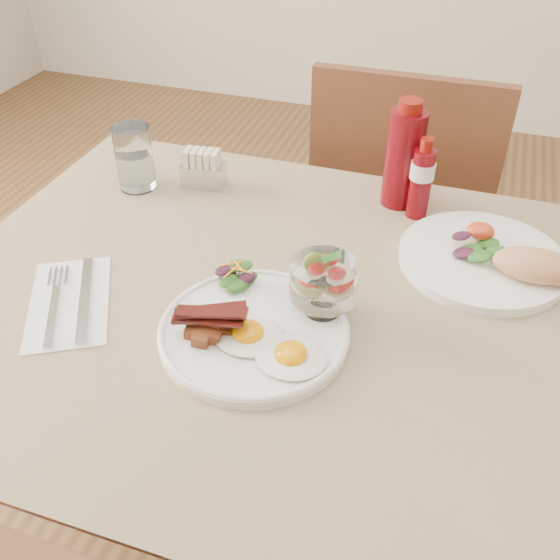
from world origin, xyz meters
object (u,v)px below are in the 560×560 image
Objects in this scene: hot_sauce_bottle at (421,180)px; water_glass at (135,161)px; chair_far at (400,216)px; sugar_caddy at (203,170)px; main_plate at (254,333)px; second_plate at (495,259)px; ketchup_bottle at (404,157)px; fruit_cup at (324,281)px; table at (339,352)px.

hot_sauce_bottle reaches higher than water_glass.
sugar_caddy is (-0.36, -0.37, 0.26)m from chair_far.
chair_far is 3.32× the size of main_plate.
chair_far is 0.58m from second_plate.
water_glass is at bearing 137.75° from main_plate.
ketchup_bottle is 2.29× the size of sugar_caddy.
main_plate is at bearing -42.25° from water_glass.
hot_sauce_bottle is 1.23× the size of water_glass.
ketchup_bottle is (0.13, 0.45, 0.09)m from main_plate.
chair_far is 5.96× the size of hot_sauce_bottle.
main_plate is at bearing -98.25° from chair_far.
water_glass is at bearing -167.29° from sugar_caddy.
hot_sauce_bottle is (-0.15, 0.13, 0.06)m from second_plate.
ketchup_bottle reaches higher than chair_far.
sugar_caddy reaches higher than second_plate.
fruit_cup is 0.32m from second_plate.
table is 13.15× the size of fruit_cup.
table is 10.46× the size of water_glass.
second_plate is at bearing -66.01° from chair_far.
water_glass is (-0.49, -0.42, 0.28)m from chair_far.
table is 0.48m from sugar_caddy.
chair_far is 0.58m from sugar_caddy.
fruit_cup is 0.79× the size of water_glass.
main_plate is (-0.11, -0.76, 0.24)m from chair_far.
fruit_cup is 0.49× the size of ketchup_bottle.
chair_far is at bearing 40.79° from water_glass.
ketchup_bottle is (-0.19, 0.16, 0.08)m from second_plate.
second_plate is 0.58m from sugar_caddy.
table is at bearing -26.75° from water_glass.
chair_far reaches higher than table.
chair_far is at bearing 81.75° from main_plate.
chair_far is 0.70m from water_glass.
chair_far reaches higher than water_glass.
ketchup_bottle is 1.62× the size of water_glass.
water_glass is at bearing -168.34° from ketchup_bottle.
second_plate is at bearing -40.51° from hot_sauce_bottle.
water_glass is at bearing 149.50° from fruit_cup.
chair_far reaches higher than fruit_cup.
hot_sauce_bottle is at bearing 66.98° from main_plate.
water_glass reaches higher than sugar_caddy.
second_plate is (0.24, 0.21, -0.05)m from fruit_cup.
hot_sauce_bottle is at bearing -3.77° from sugar_caddy.
fruit_cup is 0.35m from hot_sauce_bottle.
fruit_cup is at bearing -50.31° from sugar_caddy.
main_plate is 0.13m from fruit_cup.
hot_sauce_bottle reaches higher than main_plate.
main_plate is 1.80× the size of hot_sauce_bottle.
sugar_caddy is at bearing 123.04° from main_plate.
table is 4.75× the size of main_plate.
chair_far is 0.47m from hot_sauce_bottle.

